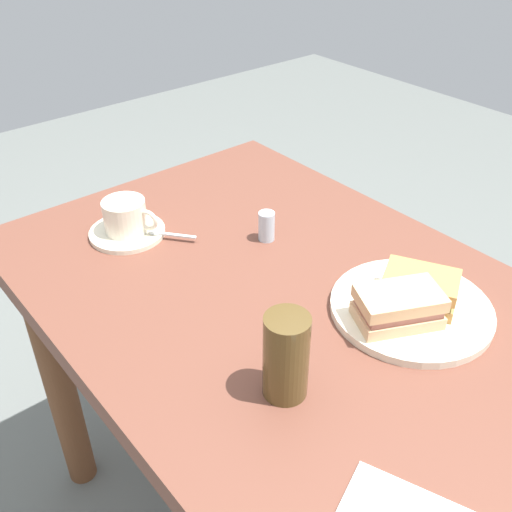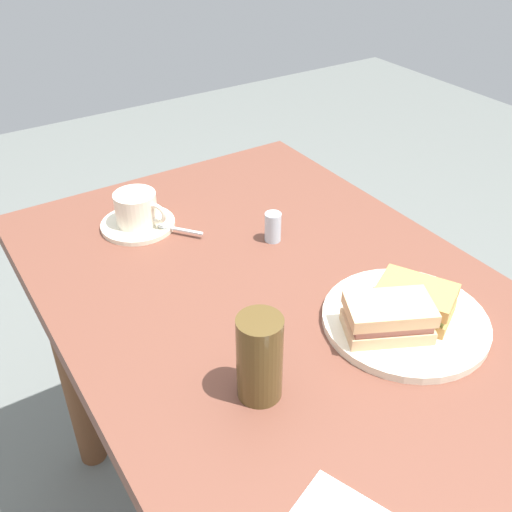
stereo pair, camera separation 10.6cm
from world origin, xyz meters
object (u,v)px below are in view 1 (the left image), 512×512
object	(u,v)px
sandwich_front	(420,288)
salt_shaker	(267,226)
drinking_glass	(286,356)
sandwich_back	(398,307)
coffee_saucer	(127,232)
coffee_cup	(126,215)
dining_table	(304,360)
sandwich_plate	(411,308)
spoon	(164,233)

from	to	relation	value
sandwich_front	salt_shaker	size ratio (longest dim) A/B	2.40
drinking_glass	salt_shaker	bearing A→B (deg)	143.31
salt_shaker	sandwich_back	bearing A→B (deg)	-1.72
coffee_saucer	coffee_cup	bearing A→B (deg)	31.00
dining_table	sandwich_plate	world-z (taller)	sandwich_plate
sandwich_plate	drinking_glass	bearing A→B (deg)	-90.84
sandwich_front	coffee_saucer	bearing A→B (deg)	-153.08
coffee_cup	spoon	xyz separation A→B (m)	(0.06, 0.05, -0.03)
sandwich_back	coffee_cup	bearing A→B (deg)	-159.69
sandwich_plate	drinking_glass	distance (m)	0.28
coffee_saucer	spoon	xyz separation A→B (m)	(0.06, 0.05, 0.01)
sandwich_plate	coffee_saucer	world-z (taller)	sandwich_plate
sandwich_front	spoon	distance (m)	0.50
coffee_cup	drinking_glass	world-z (taller)	drinking_glass
dining_table	coffee_cup	bearing A→B (deg)	-162.94
dining_table	sandwich_front	bearing A→B (deg)	49.61
dining_table	spoon	xyz separation A→B (m)	(-0.33, -0.07, 0.14)
sandwich_front	sandwich_back	xyz separation A→B (m)	(0.01, -0.07, 0.00)
dining_table	coffee_cup	distance (m)	0.44
dining_table	salt_shaker	distance (m)	0.27
sandwich_back	drinking_glass	size ratio (longest dim) A/B	1.13
sandwich_front	salt_shaker	bearing A→B (deg)	-170.00
coffee_saucer	spoon	distance (m)	0.08
coffee_saucer	salt_shaker	size ratio (longest dim) A/B	2.51
sandwich_plate	drinking_glass	xyz separation A→B (m)	(-0.00, -0.28, 0.06)
sandwich_plate	spoon	world-z (taller)	spoon
coffee_cup	sandwich_back	bearing A→B (deg)	20.31
sandwich_back	coffee_saucer	world-z (taller)	sandwich_back
salt_shaker	sandwich_plate	bearing A→B (deg)	7.10
spoon	sandwich_plate	bearing A→B (deg)	23.37
sandwich_front	drinking_glass	xyz separation A→B (m)	(-0.00, -0.29, 0.03)
sandwich_plate	salt_shaker	world-z (taller)	salt_shaker
sandwich_back	spoon	distance (m)	0.48
dining_table	sandwich_back	xyz separation A→B (m)	(0.13, 0.07, 0.17)
coffee_saucer	spoon	bearing A→B (deg)	38.28
salt_shaker	dining_table	bearing A→B (deg)	-21.87
coffee_cup	salt_shaker	world-z (taller)	coffee_cup
sandwich_plate	coffee_cup	bearing A→B (deg)	-154.64
sandwich_back	salt_shaker	size ratio (longest dim) A/B	2.55
dining_table	sandwich_back	distance (m)	0.22
sandwich_front	salt_shaker	world-z (taller)	sandwich_front
coffee_cup	dining_table	bearing A→B (deg)	17.06
dining_table	coffee_saucer	size ratio (longest dim) A/B	7.93
sandwich_plate	coffee_cup	world-z (taller)	coffee_cup
salt_shaker	sandwich_front	bearing A→B (deg)	10.00
coffee_cup	coffee_saucer	bearing A→B (deg)	-149.00
spoon	salt_shaker	size ratio (longest dim) A/B	1.42
sandwich_back	spoon	bearing A→B (deg)	-162.48
dining_table	salt_shaker	size ratio (longest dim) A/B	19.88
sandwich_back	coffee_cup	size ratio (longest dim) A/B	1.44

